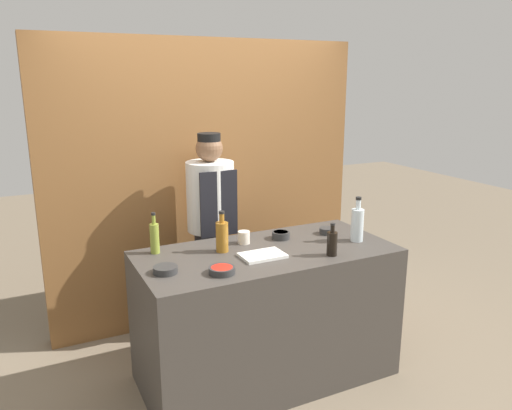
{
  "coord_description": "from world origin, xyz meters",
  "views": [
    {
      "loc": [
        -1.48,
        -2.83,
        2.09
      ],
      "look_at": [
        0.0,
        0.17,
        1.23
      ],
      "focal_mm": 35.0,
      "sensor_mm": 36.0,
      "label": 1
    }
  ],
  "objects_px": {
    "bottle_amber": "(222,236)",
    "bottle_soy": "(332,243)",
    "bottle_oil": "(155,237)",
    "chef_center": "(211,230)",
    "bottle_clear": "(357,224)",
    "sauce_bowl_brown": "(165,269)",
    "cutting_board": "(263,255)",
    "sauce_bowl_yellow": "(327,230)",
    "cup_cream": "(244,237)",
    "sauce_bowl_purple": "(281,235)",
    "sauce_bowl_red": "(222,270)"
  },
  "relations": [
    {
      "from": "cutting_board",
      "to": "bottle_soy",
      "type": "height_order",
      "value": "bottle_soy"
    },
    {
      "from": "bottle_clear",
      "to": "bottle_amber",
      "type": "bearing_deg",
      "value": 167.21
    },
    {
      "from": "sauce_bowl_purple",
      "to": "bottle_clear",
      "type": "distance_m",
      "value": 0.55
    },
    {
      "from": "bottle_soy",
      "to": "chef_center",
      "type": "relative_size",
      "value": 0.13
    },
    {
      "from": "sauce_bowl_brown",
      "to": "cup_cream",
      "type": "bearing_deg",
      "value": 24.01
    },
    {
      "from": "sauce_bowl_yellow",
      "to": "cutting_board",
      "type": "relative_size",
      "value": 0.4
    },
    {
      "from": "sauce_bowl_red",
      "to": "chef_center",
      "type": "height_order",
      "value": "chef_center"
    },
    {
      "from": "sauce_bowl_yellow",
      "to": "cup_cream",
      "type": "distance_m",
      "value": 0.66
    },
    {
      "from": "sauce_bowl_brown",
      "to": "bottle_oil",
      "type": "relative_size",
      "value": 0.53
    },
    {
      "from": "sauce_bowl_red",
      "to": "bottle_amber",
      "type": "distance_m",
      "value": 0.4
    },
    {
      "from": "sauce_bowl_purple",
      "to": "bottle_soy",
      "type": "distance_m",
      "value": 0.48
    },
    {
      "from": "cutting_board",
      "to": "cup_cream",
      "type": "distance_m",
      "value": 0.3
    },
    {
      "from": "sauce_bowl_red",
      "to": "sauce_bowl_purple",
      "type": "xyz_separation_m",
      "value": [
        0.64,
        0.42,
        0.01
      ]
    },
    {
      "from": "bottle_amber",
      "to": "bottle_soy",
      "type": "relative_size",
      "value": 1.28
    },
    {
      "from": "bottle_clear",
      "to": "bottle_soy",
      "type": "relative_size",
      "value": 1.47
    },
    {
      "from": "chef_center",
      "to": "bottle_oil",
      "type": "bearing_deg",
      "value": -140.98
    },
    {
      "from": "sauce_bowl_purple",
      "to": "bottle_oil",
      "type": "distance_m",
      "value": 0.91
    },
    {
      "from": "bottle_oil",
      "to": "bottle_amber",
      "type": "height_order",
      "value": "bottle_amber"
    },
    {
      "from": "sauce_bowl_red",
      "to": "sauce_bowl_purple",
      "type": "distance_m",
      "value": 0.76
    },
    {
      "from": "bottle_clear",
      "to": "sauce_bowl_red",
      "type": "bearing_deg",
      "value": -172.67
    },
    {
      "from": "sauce_bowl_yellow",
      "to": "bottle_clear",
      "type": "xyz_separation_m",
      "value": [
        0.1,
        -0.23,
        0.1
      ]
    },
    {
      "from": "bottle_amber",
      "to": "bottle_soy",
      "type": "height_order",
      "value": "bottle_amber"
    },
    {
      "from": "bottle_clear",
      "to": "chef_center",
      "type": "xyz_separation_m",
      "value": [
        -0.78,
        0.86,
        -0.18
      ]
    },
    {
      "from": "bottle_oil",
      "to": "cup_cream",
      "type": "xyz_separation_m",
      "value": [
        0.61,
        -0.08,
        -0.07
      ]
    },
    {
      "from": "bottle_oil",
      "to": "bottle_soy",
      "type": "xyz_separation_m",
      "value": [
        1.03,
        -0.56,
        -0.02
      ]
    },
    {
      "from": "sauce_bowl_red",
      "to": "bottle_clear",
      "type": "bearing_deg",
      "value": 7.33
    },
    {
      "from": "sauce_bowl_purple",
      "to": "cup_cream",
      "type": "bearing_deg",
      "value": 175.23
    },
    {
      "from": "bottle_amber",
      "to": "bottle_clear",
      "type": "bearing_deg",
      "value": -12.79
    },
    {
      "from": "cutting_board",
      "to": "sauce_bowl_brown",
      "type": "bearing_deg",
      "value": 178.96
    },
    {
      "from": "sauce_bowl_purple",
      "to": "sauce_bowl_yellow",
      "type": "xyz_separation_m",
      "value": [
        0.37,
        -0.05,
        -0.0
      ]
    },
    {
      "from": "sauce_bowl_purple",
      "to": "cup_cream",
      "type": "distance_m",
      "value": 0.29
    },
    {
      "from": "sauce_bowl_purple",
      "to": "bottle_amber",
      "type": "xyz_separation_m",
      "value": [
        -0.49,
        -0.07,
        0.08
      ]
    },
    {
      "from": "bottle_oil",
      "to": "cutting_board",
      "type": "bearing_deg",
      "value": -32.13
    },
    {
      "from": "sauce_bowl_red",
      "to": "bottle_oil",
      "type": "height_order",
      "value": "bottle_oil"
    },
    {
      "from": "sauce_bowl_purple",
      "to": "bottle_clear",
      "type": "relative_size",
      "value": 0.4
    },
    {
      "from": "bottle_amber",
      "to": "cup_cream",
      "type": "bearing_deg",
      "value": 23.95
    },
    {
      "from": "cutting_board",
      "to": "bottle_amber",
      "type": "bearing_deg",
      "value": 132.57
    },
    {
      "from": "sauce_bowl_yellow",
      "to": "chef_center",
      "type": "relative_size",
      "value": 0.07
    },
    {
      "from": "sauce_bowl_brown",
      "to": "bottle_amber",
      "type": "height_order",
      "value": "bottle_amber"
    },
    {
      "from": "sauce_bowl_brown",
      "to": "chef_center",
      "type": "height_order",
      "value": "chef_center"
    },
    {
      "from": "bottle_oil",
      "to": "chef_center",
      "type": "relative_size",
      "value": 0.17
    },
    {
      "from": "sauce_bowl_yellow",
      "to": "sauce_bowl_brown",
      "type": "height_order",
      "value": "sauce_bowl_yellow"
    },
    {
      "from": "bottle_clear",
      "to": "bottle_oil",
      "type": "relative_size",
      "value": 1.16
    },
    {
      "from": "sauce_bowl_brown",
      "to": "bottle_clear",
      "type": "distance_m",
      "value": 1.41
    },
    {
      "from": "sauce_bowl_yellow",
      "to": "bottle_clear",
      "type": "bearing_deg",
      "value": -67.19
    },
    {
      "from": "bottle_amber",
      "to": "bottle_soy",
      "type": "distance_m",
      "value": 0.73
    },
    {
      "from": "cup_cream",
      "to": "sauce_bowl_purple",
      "type": "bearing_deg",
      "value": -4.77
    },
    {
      "from": "sauce_bowl_brown",
      "to": "bottle_amber",
      "type": "distance_m",
      "value": 0.5
    },
    {
      "from": "cutting_board",
      "to": "bottle_clear",
      "type": "relative_size",
      "value": 0.89
    },
    {
      "from": "bottle_soy",
      "to": "sauce_bowl_brown",
      "type": "bearing_deg",
      "value": 170.08
    }
  ]
}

